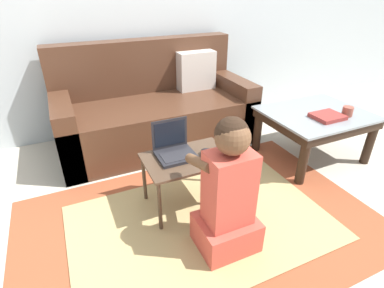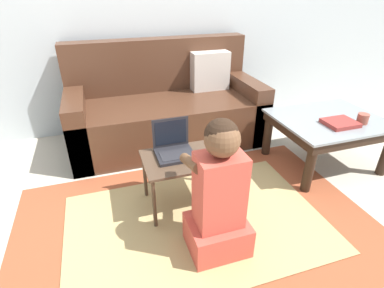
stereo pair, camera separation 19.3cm
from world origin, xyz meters
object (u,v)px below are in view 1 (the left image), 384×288
object	(u,v)px
computer_mouse	(207,153)
cup_on_table	(348,111)
laptop	(175,150)
book_on_table	(328,116)
couch	(155,111)
coffee_table	(315,120)
person_seated	(228,195)
laptop_desk	(187,163)

from	to	relation	value
computer_mouse	cup_on_table	size ratio (longest dim) A/B	1.12
laptop	cup_on_table	bearing A→B (deg)	-2.54
computer_mouse	book_on_table	distance (m)	1.09
couch	computer_mouse	distance (m)	1.03
cup_on_table	coffee_table	bearing A→B (deg)	136.21
laptop	cup_on_table	size ratio (longest dim) A/B	2.97
couch	person_seated	size ratio (longest dim) A/B	2.12
couch	cup_on_table	bearing A→B (deg)	-38.09
laptop_desk	cup_on_table	xyz separation A→B (m)	(1.38, -0.00, 0.13)
laptop	cup_on_table	world-z (taller)	laptop
laptop	coffee_table	bearing A→B (deg)	3.98
laptop_desk	cup_on_table	size ratio (longest dim) A/B	6.77
book_on_table	person_seated	bearing A→B (deg)	-158.79
laptop_desk	cup_on_table	distance (m)	1.39
coffee_table	laptop_desk	size ratio (longest dim) A/B	1.49
coffee_table	cup_on_table	bearing A→B (deg)	-43.79
person_seated	book_on_table	distance (m)	1.25
computer_mouse	laptop	bearing A→B (deg)	153.32
computer_mouse	person_seated	bearing A→B (deg)	-100.70
person_seated	couch	bearing A→B (deg)	87.47
couch	computer_mouse	world-z (taller)	couch
couch	coffee_table	size ratio (longest dim) A/B	2.09
couch	computer_mouse	bearing A→B (deg)	-89.36
laptop	computer_mouse	world-z (taller)	laptop
laptop	book_on_table	world-z (taller)	laptop
laptop_desk	computer_mouse	distance (m)	0.14
computer_mouse	person_seated	xyz separation A→B (m)	(-0.07, -0.39, -0.03)
couch	cup_on_table	distance (m)	1.62
laptop_desk	couch	bearing A→B (deg)	83.63
laptop_desk	computer_mouse	world-z (taller)	computer_mouse
couch	laptop_desk	world-z (taller)	couch
laptop	person_seated	world-z (taller)	person_seated
book_on_table	computer_mouse	bearing A→B (deg)	-177.01
computer_mouse	book_on_table	world-z (taller)	book_on_table
person_seated	laptop	bearing A→B (deg)	102.84
couch	laptop_desk	xyz separation A→B (m)	(-0.11, -0.99, 0.02)
person_seated	cup_on_table	bearing A→B (deg)	17.54
couch	person_seated	xyz separation A→B (m)	(-0.06, -1.42, 0.06)
computer_mouse	person_seated	world-z (taller)	person_seated
couch	person_seated	bearing A→B (deg)	-92.53
laptop_desk	cup_on_table	world-z (taller)	cup_on_table
coffee_table	laptop	size ratio (longest dim) A/B	3.40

